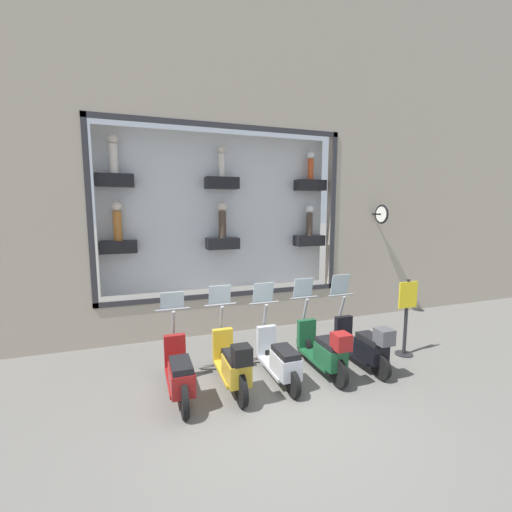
% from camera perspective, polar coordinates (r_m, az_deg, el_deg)
% --- Properties ---
extents(ground_plane, '(120.00, 120.00, 0.00)m').
position_cam_1_polar(ground_plane, '(5.88, 4.22, -23.52)').
color(ground_plane, '#66635E').
extents(building_facade, '(1.18, 36.00, 9.32)m').
position_cam_1_polar(building_facade, '(8.62, -5.60, 19.26)').
color(building_facade, '#ADA08E').
rests_on(building_facade, ground_plane).
extents(scooter_black_0, '(1.79, 0.61, 1.69)m').
position_cam_1_polar(scooter_black_0, '(7.14, 17.55, -13.86)').
color(scooter_black_0, black).
rests_on(scooter_black_0, ground_plane).
extents(scooter_green_1, '(1.80, 0.60, 1.66)m').
position_cam_1_polar(scooter_green_1, '(6.68, 11.27, -15.07)').
color(scooter_green_1, black).
rests_on(scooter_green_1, ground_plane).
extents(scooter_silver_2, '(1.79, 0.60, 1.63)m').
position_cam_1_polar(scooter_silver_2, '(6.38, 3.90, -16.67)').
color(scooter_silver_2, black).
rests_on(scooter_silver_2, ground_plane).
extents(scooter_yellow_3, '(1.81, 0.60, 1.65)m').
position_cam_1_polar(scooter_yellow_3, '(6.04, -3.93, -17.40)').
color(scooter_yellow_3, black).
rests_on(scooter_yellow_3, ground_plane).
extents(scooter_red_4, '(1.81, 0.60, 1.59)m').
position_cam_1_polar(scooter_red_4, '(5.97, -12.66, -18.41)').
color(scooter_red_4, black).
rests_on(scooter_red_4, ground_plane).
extents(shop_sign_post, '(0.36, 0.45, 1.63)m').
position_cam_1_polar(shop_sign_post, '(7.88, 23.78, -8.94)').
color(shop_sign_post, '#232326').
rests_on(shop_sign_post, ground_plane).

